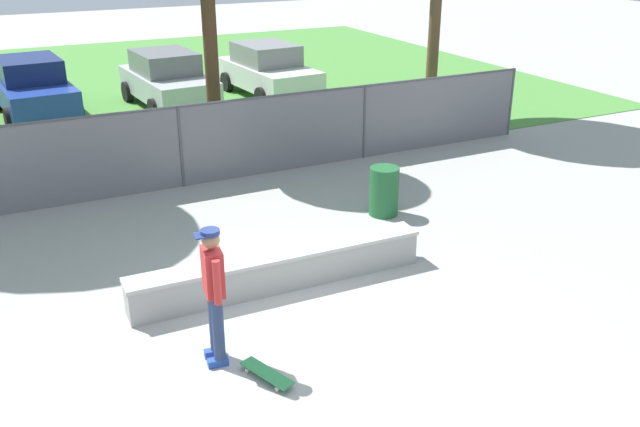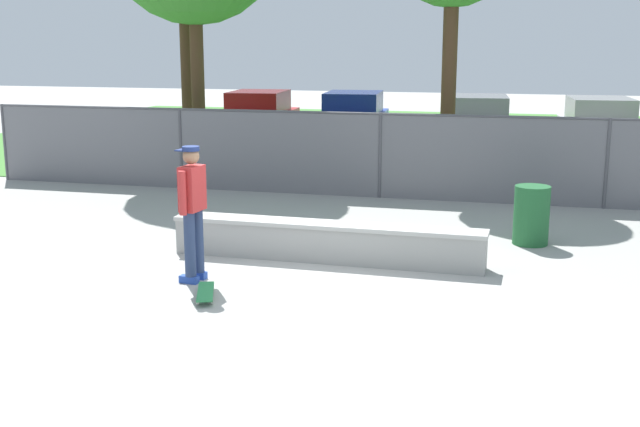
% 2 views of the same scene
% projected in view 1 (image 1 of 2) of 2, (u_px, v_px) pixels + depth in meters
% --- Properties ---
extents(ground_plane, '(80.00, 80.00, 0.00)m').
position_uv_depth(ground_plane, '(305.00, 323.00, 9.67)').
color(ground_plane, '#9E9E99').
extents(grass_strip, '(29.65, 20.00, 0.02)m').
position_uv_depth(grass_strip, '(98.00, 90.00, 23.20)').
color(grass_strip, '#478438').
rests_on(grass_strip, ground).
extents(concrete_ledge, '(4.69, 0.57, 0.58)m').
position_uv_depth(concrete_ledge, '(280.00, 270.00, 10.52)').
color(concrete_ledge, '#999993').
rests_on(concrete_ledge, ground).
extents(skateboarder, '(0.33, 0.60, 1.84)m').
position_uv_depth(skateboarder, '(214.00, 290.00, 8.45)').
color(skateboarder, '#2647A5').
rests_on(skateboarder, ground).
extents(skateboard, '(0.46, 0.82, 0.09)m').
position_uv_depth(skateboard, '(267.00, 373.00, 8.46)').
color(skateboard, '#2D8C4C').
rests_on(skateboard, ground).
extents(chainlink_fence, '(17.72, 0.07, 1.76)m').
position_uv_depth(chainlink_fence, '(180.00, 143.00, 14.33)').
color(chainlink_fence, '#4C4C51').
rests_on(chainlink_fence, ground).
extents(car_blue, '(2.27, 4.33, 1.66)m').
position_uv_depth(car_blue, '(33.00, 87.00, 19.77)').
color(car_blue, '#233D9E').
rests_on(car_blue, ground).
extents(car_silver, '(2.27, 4.33, 1.66)m').
position_uv_depth(car_silver, '(167.00, 79.00, 20.74)').
color(car_silver, '#B7BABF').
rests_on(car_silver, ground).
extents(car_white, '(2.27, 4.33, 1.66)m').
position_uv_depth(car_white, '(268.00, 70.00, 22.08)').
color(car_white, silver).
rests_on(car_white, ground).
extents(trash_bin, '(0.56, 0.56, 0.94)m').
position_uv_depth(trash_bin, '(384.00, 191.00, 13.11)').
color(trash_bin, '#1E592D').
rests_on(trash_bin, ground).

